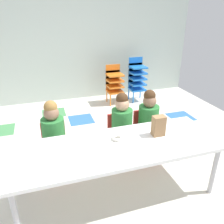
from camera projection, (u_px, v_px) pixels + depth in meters
name	position (u px, v px, depth m)	size (l,w,h in m)	color
ground_plane	(100.00, 163.00, 2.97)	(5.50, 5.05, 0.02)	silver
back_wall	(67.00, 38.00, 4.62)	(5.50, 0.10, 2.62)	#B2C1B7
craft_table	(117.00, 149.00, 2.26)	(2.10, 0.73, 0.61)	white
seated_child_near_camera	(53.00, 131.00, 2.62)	(0.34, 0.34, 0.92)	red
seated_child_middle_seat	(122.00, 121.00, 2.85)	(0.32, 0.31, 0.92)	red
seated_child_far_right	(148.00, 117.00, 2.95)	(0.32, 0.31, 0.92)	red
kid_chair_orange_stack	(114.00, 82.00, 4.73)	(0.32, 0.30, 0.80)	orange
kid_chair_blue_stack	(137.00, 77.00, 4.85)	(0.32, 0.30, 0.92)	blue
paper_bag_brown	(159.00, 126.00, 2.38)	(0.13, 0.09, 0.22)	#9E754C
paper_plate_near_edge	(117.00, 140.00, 2.33)	(0.18, 0.18, 0.01)	white
donut_powdered_on_plate	(117.00, 138.00, 2.32)	(0.12, 0.12, 0.03)	white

